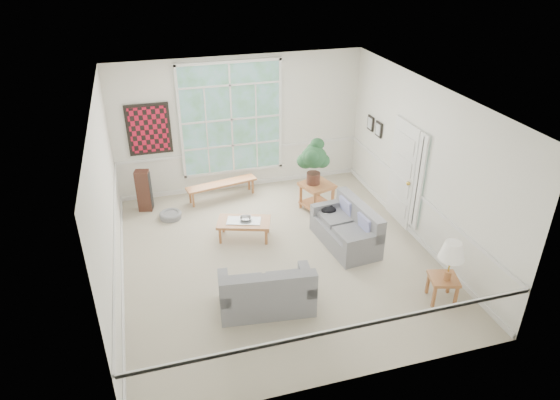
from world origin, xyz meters
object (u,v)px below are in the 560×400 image
object	(u,v)px
loveseat_front	(266,286)
coffee_table	(244,229)
end_table	(317,197)
loveseat_right	(346,226)
side_table	(442,289)

from	to	relation	value
loveseat_front	coffee_table	distance (m)	2.08
loveseat_front	end_table	distance (m)	3.29
loveseat_right	end_table	world-z (taller)	loveseat_right
coffee_table	end_table	distance (m)	1.85
loveseat_right	coffee_table	distance (m)	1.94
loveseat_right	coffee_table	bearing A→B (deg)	151.52
loveseat_front	coffee_table	size ratio (longest dim) A/B	1.45
coffee_table	side_table	size ratio (longest dim) A/B	2.28
loveseat_front	end_table	xyz separation A→B (m)	(1.82, 2.74, -0.09)
end_table	side_table	size ratio (longest dim) A/B	1.37
loveseat_front	side_table	xyz separation A→B (m)	(2.73, -0.61, -0.17)
loveseat_right	loveseat_front	distance (m)	2.30
coffee_table	loveseat_front	bearing A→B (deg)	-74.30
coffee_table	side_table	world-z (taller)	side_table
loveseat_right	end_table	xyz separation A→B (m)	(-0.06, 1.41, -0.10)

